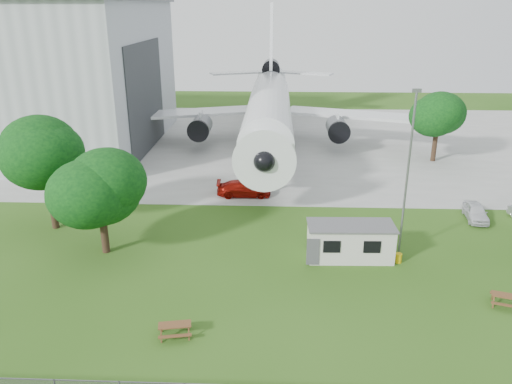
{
  "coord_description": "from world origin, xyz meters",
  "views": [
    {
      "loc": [
        -1.04,
        -27.34,
        17.26
      ],
      "look_at": [
        -2.51,
        8.0,
        4.0
      ],
      "focal_mm": 35.0,
      "sensor_mm": 36.0,
      "label": 1
    }
  ],
  "objects_px": {
    "airliner": "(269,106)",
    "picnic_west": "(175,336)",
    "site_cabin": "(350,241)",
    "picnic_east": "(505,306)"
  },
  "relations": [
    {
      "from": "site_cabin",
      "to": "picnic_east",
      "type": "relative_size",
      "value": 3.77
    },
    {
      "from": "picnic_west",
      "to": "picnic_east",
      "type": "distance_m",
      "value": 20.0
    },
    {
      "from": "airliner",
      "to": "picnic_east",
      "type": "distance_m",
      "value": 39.84
    },
    {
      "from": "airliner",
      "to": "picnic_east",
      "type": "bearing_deg",
      "value": -67.44
    },
    {
      "from": "picnic_west",
      "to": "picnic_east",
      "type": "height_order",
      "value": "same"
    },
    {
      "from": "airliner",
      "to": "picnic_west",
      "type": "relative_size",
      "value": 26.52
    },
    {
      "from": "site_cabin",
      "to": "picnic_west",
      "type": "distance_m",
      "value": 14.65
    },
    {
      "from": "picnic_west",
      "to": "site_cabin",
      "type": "bearing_deg",
      "value": 31.17
    },
    {
      "from": "site_cabin",
      "to": "picnic_west",
      "type": "bearing_deg",
      "value": -138.44
    },
    {
      "from": "picnic_west",
      "to": "picnic_east",
      "type": "xyz_separation_m",
      "value": [
        19.64,
        3.74,
        0.0
      ]
    }
  ]
}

